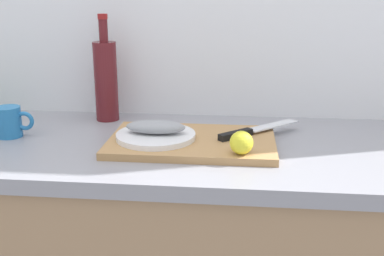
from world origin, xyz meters
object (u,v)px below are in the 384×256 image
Objects in this scene: wine_bottle at (106,79)px; coffee_mug_1 at (10,122)px; lemon_0 at (241,143)px; fish_fillet at (156,127)px; cutting_board at (192,142)px; chef_knife at (250,131)px; white_plate at (156,136)px.

coffee_mug_1 is (-0.23, -0.21, -0.09)m from wine_bottle.
fish_fillet is at bearing 156.58° from lemon_0.
cutting_board is 1.94× the size of chef_knife.
chef_knife is 0.69m from coffee_mug_1.
chef_knife is 0.50m from wine_bottle.
white_plate is (-0.10, -0.01, 0.02)m from cutting_board.
fish_fillet is at bearing -174.31° from cutting_board.
lemon_0 is 0.56m from wine_bottle.
cutting_board is 0.40m from wine_bottle.
cutting_board is 2.08× the size of white_plate.
wine_bottle reaches higher than white_plate.
lemon_0 is at bearing -11.50° from coffee_mug_1.
coffee_mug_1 is (-0.53, 0.02, 0.03)m from cutting_board.
fish_fillet is 0.48× the size of wine_bottle.
coffee_mug_1 reaches higher than white_plate.
wine_bottle reaches higher than coffee_mug_1.
coffee_mug_1 is at bearing 168.50° from lemon_0.
coffee_mug_1 is (-0.67, 0.14, -0.00)m from lemon_0.
lemon_0 is at bearing -139.95° from chef_knife.
chef_knife is 0.17m from lemon_0.
cutting_board is 7.65× the size of lemon_0.
wine_bottle reaches higher than chef_knife.
wine_bottle is at bearing 141.86° from lemon_0.
chef_knife is at bearing 19.96° from cutting_board.
cutting_board is 0.10m from white_plate.
lemon_0 is 0.52× the size of coffee_mug_1.
white_plate is 1.33× the size of fish_fillet.
lemon_0 is 0.68m from coffee_mug_1.
white_plate is at bearing 0.00° from fish_fillet.
coffee_mug_1 reaches higher than cutting_board.
coffee_mug_1 reaches higher than chef_knife.
wine_bottle is (-0.30, 0.23, 0.12)m from cutting_board.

